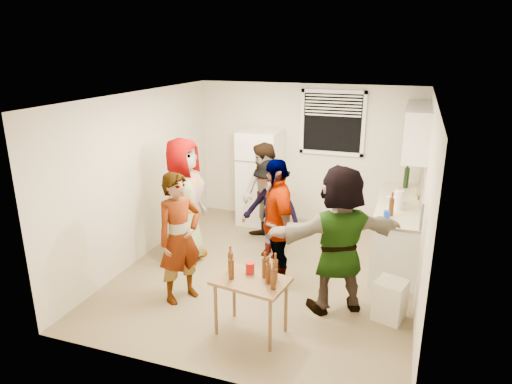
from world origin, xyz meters
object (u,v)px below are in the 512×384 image
at_px(red_cup, 250,273).
at_px(guest_black, 275,282).
at_px(wine_bottle, 405,188).
at_px(blue_cup, 386,219).
at_px(guest_stripe, 183,298).
at_px(beer_bottle_counter, 391,216).
at_px(guest_grey, 187,258).
at_px(guest_back_right, 271,256).
at_px(guest_back_left, 264,243).
at_px(kettle, 396,204).
at_px(beer_bottle_table, 265,277).
at_px(guest_orange, 335,307).
at_px(refrigerator, 260,177).
at_px(serving_table, 251,332).
at_px(trash_bin, 390,300).

distance_m(red_cup, guest_black, 1.27).
distance_m(wine_bottle, guest_black, 2.79).
relative_size(blue_cup, guest_stripe, 0.07).
distance_m(beer_bottle_counter, guest_black, 1.82).
bearing_deg(guest_black, guest_grey, -132.36).
height_order(wine_bottle, guest_back_right, wine_bottle).
height_order(guest_back_left, guest_black, guest_back_left).
relative_size(kettle, beer_bottle_table, 0.99).
height_order(red_cup, guest_orange, red_cup).
xyz_separation_m(guest_back_right, guest_black, (0.30, -0.77, 0.00)).
bearing_deg(refrigerator, beer_bottle_counter, -30.63).
distance_m(kettle, serving_table, 2.96).
height_order(guest_stripe, guest_orange, guest_orange).
height_order(beer_bottle_counter, red_cup, beer_bottle_counter).
height_order(serving_table, guest_stripe, serving_table).
bearing_deg(blue_cup, kettle, 81.89).
relative_size(beer_bottle_counter, guest_black, 0.14).
relative_size(kettle, guest_black, 0.13).
distance_m(guest_grey, guest_stripe, 1.15).
distance_m(beer_bottle_table, guest_back_right, 2.05).
height_order(refrigerator, blue_cup, refrigerator).
distance_m(beer_bottle_counter, guest_orange, 1.51).
relative_size(beer_bottle_counter, beer_bottle_table, 1.10).
bearing_deg(trash_bin, guest_stripe, -171.31).
distance_m(guest_stripe, guest_black, 1.29).
bearing_deg(guest_orange, beer_bottle_table, 16.19).
bearing_deg(serving_table, guest_black, 93.38).
xyz_separation_m(kettle, blue_cup, (-0.10, -0.68, 0.00)).
bearing_deg(blue_cup, guest_orange, -117.14).
bearing_deg(guest_black, blue_cup, 79.80).
relative_size(blue_cup, beer_bottle_table, 0.51).
distance_m(beer_bottle_table, guest_back_left, 2.52).
distance_m(beer_bottle_counter, trash_bin, 1.29).
xyz_separation_m(wine_bottle, beer_bottle_table, (-1.37, -3.23, -0.23)).
relative_size(refrigerator, kettle, 7.62).
xyz_separation_m(trash_bin, guest_stripe, (-2.55, -0.39, -0.25)).
bearing_deg(guest_grey, wine_bottle, -57.46).
relative_size(kettle, guest_orange, 0.12).
height_order(blue_cup, guest_black, blue_cup).
relative_size(guest_stripe, guest_black, 0.96).
relative_size(wine_bottle, guest_back_left, 0.20).
relative_size(serving_table, guest_orange, 0.43).
relative_size(serving_table, guest_stripe, 0.47).
bearing_deg(red_cup, wine_bottle, 64.14).
bearing_deg(beer_bottle_table, serving_table, -140.70).
distance_m(guest_black, guest_orange, 0.96).
bearing_deg(red_cup, guest_black, 90.79).
bearing_deg(kettle, serving_table, -103.04).
bearing_deg(guest_grey, guest_orange, -103.66).
height_order(refrigerator, guest_back_left, refrigerator).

